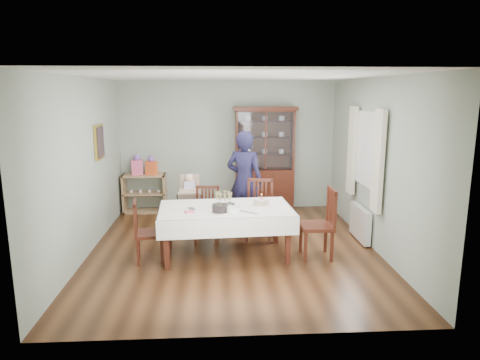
{
  "coord_description": "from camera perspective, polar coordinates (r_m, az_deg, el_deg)",
  "views": [
    {
      "loc": [
        -0.28,
        -6.49,
        2.48
      ],
      "look_at": [
        0.12,
        0.2,
        1.09
      ],
      "focal_mm": 32.0,
      "sensor_mm": 36.0,
      "label": 1
    }
  ],
  "objects": [
    {
      "name": "napkin_stack",
      "position": [
        6.25,
        -6.76,
        -4.24
      ],
      "size": [
        0.16,
        0.16,
        0.02
      ],
      "primitive_type": "cube",
      "rotation": [
        0.0,
        0.0,
        0.36
      ],
      "color": "#F65A87",
      "rests_on": "dining_table"
    },
    {
      "name": "champagne_tray",
      "position": [
        6.57,
        -2.19,
        -2.84
      ],
      "size": [
        0.35,
        0.35,
        0.21
      ],
      "color": "silver",
      "rests_on": "dining_table"
    },
    {
      "name": "picture_frame",
      "position": [
        7.59,
        -18.27,
        4.86
      ],
      "size": [
        0.04,
        0.48,
        0.58
      ],
      "primitive_type": "cube",
      "color": "gold",
      "rests_on": "room_shell"
    },
    {
      "name": "gift_bag_pink",
      "position": [
        9.02,
        -13.55,
        1.85
      ],
      "size": [
        0.24,
        0.17,
        0.42
      ],
      "color": "#F65A87",
      "rests_on": "sideboard"
    },
    {
      "name": "plate_stack_dark",
      "position": [
        6.23,
        -2.72,
        -3.78
      ],
      "size": [
        0.3,
        0.3,
        0.11
      ],
      "primitive_type": "cylinder",
      "rotation": [
        0.0,
        0.0,
        0.4
      ],
      "color": "black",
      "rests_on": "dining_table"
    },
    {
      "name": "chair_end_left",
      "position": [
        6.53,
        -12.09,
        -8.26
      ],
      "size": [
        0.47,
        0.47,
        0.93
      ],
      "rotation": [
        0.0,
        0.0,
        1.72
      ],
      "color": "#4A1A12",
      "rests_on": "floor"
    },
    {
      "name": "chair_end_right",
      "position": [
        6.63,
        10.29,
        -7.49
      ],
      "size": [
        0.48,
        0.48,
        1.06
      ],
      "rotation": [
        0.0,
        0.0,
        -1.58
      ],
      "color": "#4A1A12",
      "rests_on": "floor"
    },
    {
      "name": "room_shell",
      "position": [
        7.07,
        -1.13,
        5.43
      ],
      "size": [
        5.0,
        5.0,
        5.0
      ],
      "color": "#9EAA99",
      "rests_on": "floor"
    },
    {
      "name": "chair_far_right",
      "position": [
        7.27,
        2.57,
        -5.68
      ],
      "size": [
        0.54,
        0.54,
        1.03
      ],
      "rotation": [
        0.0,
        0.0,
        -0.18
      ],
      "color": "#4A1A12",
      "rests_on": "floor"
    },
    {
      "name": "high_chair",
      "position": [
        7.79,
        -6.66,
        -3.79
      ],
      "size": [
        0.47,
        0.47,
        1.04
      ],
      "rotation": [
        0.0,
        0.0,
        -0.0
      ],
      "color": "black",
      "rests_on": "floor"
    },
    {
      "name": "woman",
      "position": [
        7.58,
        0.61,
        -0.22
      ],
      "size": [
        0.78,
        0.66,
        1.82
      ],
      "primitive_type": "imported",
      "rotation": [
        0.0,
        0.0,
        2.74
      ],
      "color": "black",
      "rests_on": "floor"
    },
    {
      "name": "dining_table",
      "position": [
        6.58,
        -1.93,
        -6.83
      ],
      "size": [
        2.07,
        1.27,
        0.76
      ],
      "rotation": [
        0.0,
        0.0,
        0.06
      ],
      "color": "#4A1A12",
      "rests_on": "floor"
    },
    {
      "name": "floor",
      "position": [
        6.95,
        -0.9,
        -9.17
      ],
      "size": [
        5.0,
        5.0,
        0.0
      ],
      "primitive_type": "plane",
      "color": "#593319",
      "rests_on": "ground"
    },
    {
      "name": "plate_stack_white",
      "position": [
        6.21,
        -0.91,
        -3.94
      ],
      "size": [
        0.23,
        0.23,
        0.08
      ],
      "primitive_type": "cylinder",
      "rotation": [
        0.0,
        0.0,
        -0.22
      ],
      "color": "white",
      "rests_on": "dining_table"
    },
    {
      "name": "china_cabinet",
      "position": [
        8.91,
        3.27,
        2.94
      ],
      "size": [
        1.3,
        0.48,
        2.18
      ],
      "color": "#4A1A12",
      "rests_on": "floor"
    },
    {
      "name": "curtain_left",
      "position": [
        6.71,
        17.96,
        2.33
      ],
      "size": [
        0.07,
        0.3,
        1.55
      ],
      "primitive_type": "cube",
      "color": "silver",
      "rests_on": "room_shell"
    },
    {
      "name": "sideboard",
      "position": [
        9.13,
        -12.58,
        -1.73
      ],
      "size": [
        0.9,
        0.38,
        0.8
      ],
      "color": "tan",
      "rests_on": "floor"
    },
    {
      "name": "birthday_cake",
      "position": [
        6.6,
        2.88,
        -2.95
      ],
      "size": [
        0.26,
        0.26,
        0.18
      ],
      "color": "white",
      "rests_on": "dining_table"
    },
    {
      "name": "radiator",
      "position": [
        7.53,
        15.71,
        -5.54
      ],
      "size": [
        0.1,
        0.8,
        0.55
      ],
      "primitive_type": "cube",
      "color": "white",
      "rests_on": "floor"
    },
    {
      "name": "cake_knife",
      "position": [
        6.19,
        1.18,
        -4.33
      ],
      "size": [
        0.25,
        0.2,
        0.01
      ],
      "primitive_type": "cube",
      "rotation": [
        0.0,
        0.0,
        -0.65
      ],
      "color": "silver",
      "rests_on": "dining_table"
    },
    {
      "name": "window",
      "position": [
        7.29,
        16.7,
        3.91
      ],
      "size": [
        0.04,
        1.02,
        1.22
      ],
      "primitive_type": "cube",
      "color": "white",
      "rests_on": "room_shell"
    },
    {
      "name": "chair_far_left",
      "position": [
        7.24,
        -4.43,
        -6.06
      ],
      "size": [
        0.45,
        0.45,
        0.92
      ],
      "rotation": [
        0.0,
        0.0,
        -0.1
      ],
      "color": "#4A1A12",
      "rests_on": "floor"
    },
    {
      "name": "cutlery",
      "position": [
        6.42,
        -6.77,
        -3.83
      ],
      "size": [
        0.15,
        0.18,
        0.01
      ],
      "primitive_type": null,
      "rotation": [
        0.0,
        0.0,
        0.29
      ],
      "color": "silver",
      "rests_on": "dining_table"
    },
    {
      "name": "gift_bag_orange",
      "position": [
        8.97,
        -11.73,
        1.81
      ],
      "size": [
        0.25,
        0.2,
        0.39
      ],
      "color": "#F15A26",
      "rests_on": "sideboard"
    },
    {
      "name": "curtain_right",
      "position": [
        7.87,
        14.72,
        3.82
      ],
      "size": [
        0.07,
        0.3,
        1.55
      ],
      "primitive_type": "cube",
      "color": "silver",
      "rests_on": "room_shell"
    }
  ]
}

